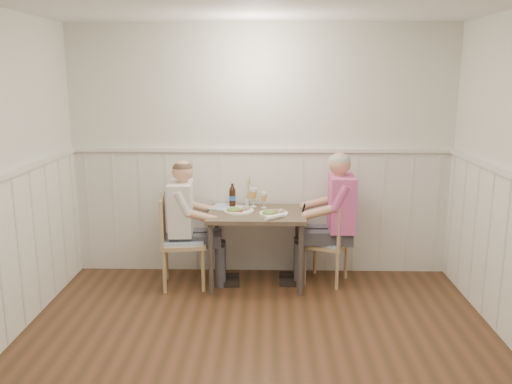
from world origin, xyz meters
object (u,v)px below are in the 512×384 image
(man_in_pink, at_px, (336,229))
(diner_cream, at_px, (186,232))
(dining_table, at_px, (256,222))
(beer_bottle, at_px, (232,196))
(chair_left, at_px, (178,238))
(grass_vase, at_px, (247,192))
(chair_right, at_px, (331,240))

(man_in_pink, height_order, diner_cream, man_in_pink)
(dining_table, distance_m, beer_bottle, 0.40)
(diner_cream, relative_size, beer_bottle, 5.31)
(man_in_pink, bearing_deg, chair_left, -176.03)
(chair_left, xyz_separation_m, diner_cream, (0.07, 0.05, 0.04))
(man_in_pink, xyz_separation_m, diner_cream, (-1.51, -0.06, -0.03))
(grass_vase, bearing_deg, chair_left, -153.48)
(man_in_pink, distance_m, beer_bottle, 1.11)
(man_in_pink, relative_size, diner_cream, 1.06)
(chair_right, relative_size, beer_bottle, 3.44)
(dining_table, height_order, chair_left, chair_left)
(chair_right, distance_m, diner_cream, 1.47)
(chair_right, relative_size, diner_cream, 0.65)
(dining_table, xyz_separation_m, chair_right, (0.75, 0.05, -0.20))
(man_in_pink, xyz_separation_m, grass_vase, (-0.90, 0.23, 0.32))
(diner_cream, xyz_separation_m, grass_vase, (0.61, 0.29, 0.36))
(dining_table, height_order, chair_right, chair_right)
(man_in_pink, height_order, grass_vase, man_in_pink)
(man_in_pink, distance_m, grass_vase, 0.99)
(dining_table, relative_size, grass_vase, 2.91)
(beer_bottle, relative_size, grass_vase, 0.74)
(chair_left, bearing_deg, dining_table, 5.44)
(chair_right, bearing_deg, dining_table, -176.57)
(man_in_pink, height_order, beer_bottle, man_in_pink)
(dining_table, distance_m, diner_cream, 0.72)
(beer_bottle, bearing_deg, grass_vase, 15.79)
(chair_right, distance_m, grass_vase, 0.99)
(beer_bottle, bearing_deg, man_in_pink, -10.06)
(dining_table, bearing_deg, diner_cream, -177.87)
(chair_right, height_order, man_in_pink, man_in_pink)
(chair_left, bearing_deg, chair_right, 4.45)
(chair_left, bearing_deg, diner_cream, 33.05)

